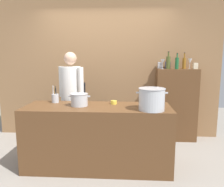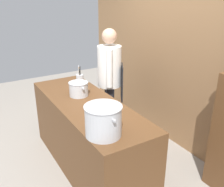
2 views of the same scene
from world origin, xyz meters
name	(u,v)px [view 1 (image 1 of 2)]	position (x,y,z in m)	size (l,w,h in m)	color
ground_plane	(98,166)	(0.00, 0.00, 0.00)	(8.00, 8.00, 0.00)	gray
brick_back_panel	(106,61)	(0.00, 1.40, 1.50)	(4.40, 0.10, 3.00)	olive
prep_counter	(98,137)	(0.00, 0.00, 0.45)	(2.06, 0.70, 0.90)	brown
bar_cabinet	(176,105)	(1.34, 1.19, 0.68)	(0.76, 0.32, 1.36)	brown
chef	(71,94)	(-0.52, 0.62, 0.96)	(0.47, 0.41, 1.66)	black
stockpot_large	(152,99)	(0.73, -0.19, 1.04)	(0.41, 0.35, 0.29)	#B7BABF
stockpot_small	(79,100)	(-0.26, 0.01, 0.99)	(0.31, 0.25, 0.18)	#B7BABF
utensil_crock	(55,98)	(-0.67, 0.21, 0.97)	(0.10, 0.10, 0.26)	#B7BABF
butter_jar	(114,102)	(0.22, 0.16, 0.93)	(0.09, 0.09, 0.05)	yellow
wine_bottle_amber	(184,63)	(1.46, 1.20, 1.47)	(0.06, 0.06, 0.29)	#8C5919
wine_bottle_green	(177,63)	(1.31, 1.08, 1.47)	(0.07, 0.07, 0.29)	#1E592D
wine_bottle_olive	(168,62)	(1.16, 1.15, 1.48)	(0.08, 0.08, 0.31)	#475123
wine_glass_tall	(163,62)	(1.06, 1.11, 1.49)	(0.08, 0.08, 0.18)	silver
wine_glass_short	(190,61)	(1.56, 1.19, 1.49)	(0.07, 0.07, 0.19)	silver
spice_tin_cream	(195,66)	(1.65, 1.15, 1.42)	(0.08, 0.08, 0.11)	beige
spice_tin_silver	(160,65)	(1.03, 1.28, 1.42)	(0.08, 0.08, 0.12)	#B2B2B7
spice_tin_navy	(168,65)	(1.18, 1.27, 1.42)	(0.08, 0.08, 0.13)	navy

